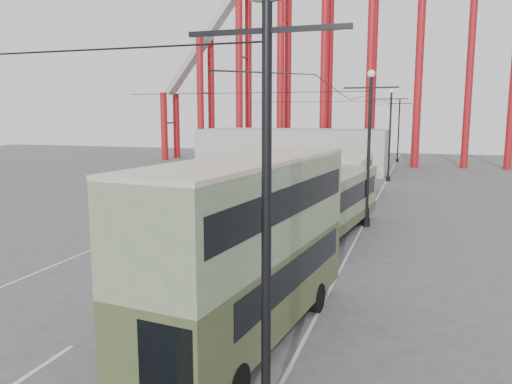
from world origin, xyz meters
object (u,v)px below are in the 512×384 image
(lamp_post_near, at_px, (267,55))
(single_decker_cream, at_px, (350,174))
(double_decker_bus, at_px, (251,240))
(single_decker_green, at_px, (329,202))
(pedestrian, at_px, (256,242))

(lamp_post_near, xyz_separation_m, single_decker_cream, (-2.41, 31.46, -5.94))
(double_decker_bus, relative_size, single_decker_green, 0.84)
(lamp_post_near, distance_m, single_decker_green, 18.99)
(lamp_post_near, bearing_deg, double_decker_bus, 112.65)
(lamp_post_near, bearing_deg, pedestrian, 108.87)
(single_decker_green, relative_size, pedestrian, 7.35)
(pedestrian, bearing_deg, single_decker_green, -127.87)
(single_decker_cream, xyz_separation_m, pedestrian, (-1.77, -19.23, -1.08))
(double_decker_bus, xyz_separation_m, pedestrian, (-2.43, 8.04, -2.24))
(double_decker_bus, height_order, single_decker_green, double_decker_bus)
(single_decker_green, bearing_deg, single_decker_cream, 99.49)
(single_decker_cream, distance_m, pedestrian, 19.35)
(double_decker_bus, relative_size, pedestrian, 6.20)
(double_decker_bus, distance_m, pedestrian, 8.69)
(lamp_post_near, xyz_separation_m, pedestrian, (-4.18, 12.22, -7.02))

